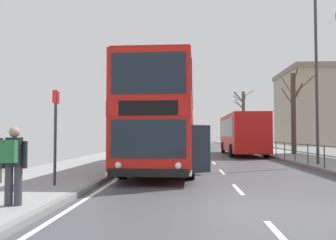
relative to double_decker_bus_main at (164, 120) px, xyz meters
name	(u,v)px	position (x,y,z in m)	size (l,w,h in m)	color
ground	(221,206)	(1.80, -8.34, -2.23)	(15.80, 140.00, 0.20)	#47474C
double_decker_bus_main	(164,120)	(0.00, 0.00, 0.00)	(3.27, 11.55, 4.33)	red
background_bus_far_lane	(242,133)	(5.30, 11.90, -0.57)	(2.67, 9.97, 3.11)	red
pedestrian_railing_far_kerb	(285,147)	(6.96, 5.87, -1.46)	(0.05, 29.56, 0.99)	#2D3338
pedestrian_with_backpack	(13,160)	(-2.47, -9.14, -1.20)	(0.55, 0.55, 1.60)	#383842
bus_stop_sign_near	(55,127)	(-2.72, -6.22, -0.46)	(0.08, 0.44, 2.72)	#2D2D33
street_lamp_far_side	(316,59)	(7.46, 1.69, 3.07)	(0.28, 0.60, 9.15)	#38383D
bare_tree_far_00	(243,117)	(7.97, 28.52, 1.51)	(2.51, 2.04, 6.98)	#4C3D2D
bare_tree_far_01	(294,112)	(8.94, 10.63, 1.03)	(2.46, 2.09, 6.35)	#4C3D2D
background_building_01	(314,107)	(20.08, 38.55, 3.45)	(9.10, 13.53, 11.39)	gray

